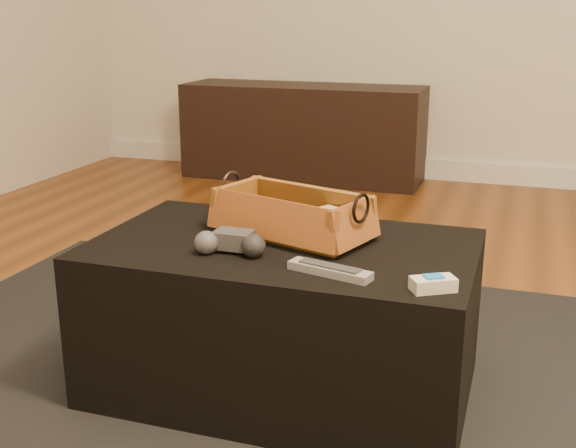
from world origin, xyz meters
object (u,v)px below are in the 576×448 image
(media_cabinet, at_px, (303,132))
(cream_gadget, at_px, (433,284))
(game_controller, at_px, (231,242))
(silver_remote, at_px, (330,270))
(wicker_basket, at_px, (292,218))
(ottoman, at_px, (283,316))
(tv_remote, at_px, (282,226))

(media_cabinet, relative_size, cream_gadget, 13.60)
(game_controller, distance_m, silver_remote, 0.28)
(wicker_basket, xyz_separation_m, silver_remote, (0.18, -0.26, -0.04))
(game_controller, height_order, cream_gadget, game_controller)
(ottoman, xyz_separation_m, game_controller, (-0.10, -0.12, 0.24))
(game_controller, relative_size, silver_remote, 0.90)
(ottoman, bearing_deg, game_controller, -127.89)
(ottoman, height_order, game_controller, game_controller)
(silver_remote, relative_size, cream_gadget, 1.95)
(tv_remote, xyz_separation_m, wicker_basket, (0.03, 0.01, 0.02))
(media_cabinet, distance_m, silver_remote, 2.88)
(media_cabinet, xyz_separation_m, wicker_basket, (0.74, -2.47, 0.19))
(ottoman, bearing_deg, tv_remote, 112.00)
(ottoman, xyz_separation_m, silver_remote, (0.18, -0.19, 0.22))
(tv_remote, height_order, game_controller, game_controller)
(wicker_basket, relative_size, silver_remote, 2.26)
(tv_remote, relative_size, game_controller, 1.21)
(tv_remote, xyz_separation_m, silver_remote, (0.20, -0.25, -0.02))
(wicker_basket, xyz_separation_m, game_controller, (-0.10, -0.19, -0.02))
(tv_remote, distance_m, cream_gadget, 0.52)
(game_controller, distance_m, cream_gadget, 0.52)
(game_controller, height_order, silver_remote, game_controller)
(media_cabinet, bearing_deg, ottoman, -73.70)
(game_controller, bearing_deg, tv_remote, 68.40)
(silver_remote, bearing_deg, tv_remote, 129.47)
(silver_remote, bearing_deg, media_cabinet, 108.68)
(ottoman, bearing_deg, wicker_basket, 88.41)
(silver_remote, bearing_deg, game_controller, 166.86)
(silver_remote, bearing_deg, ottoman, 133.69)
(ottoman, relative_size, silver_remote, 4.74)
(ottoman, xyz_separation_m, wicker_basket, (0.00, 0.07, 0.26))
(media_cabinet, height_order, cream_gadget, media_cabinet)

